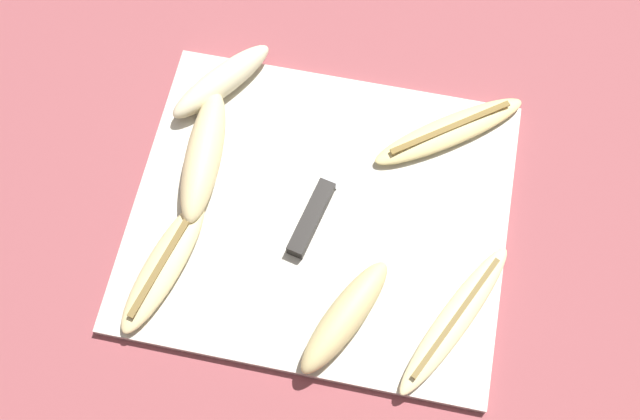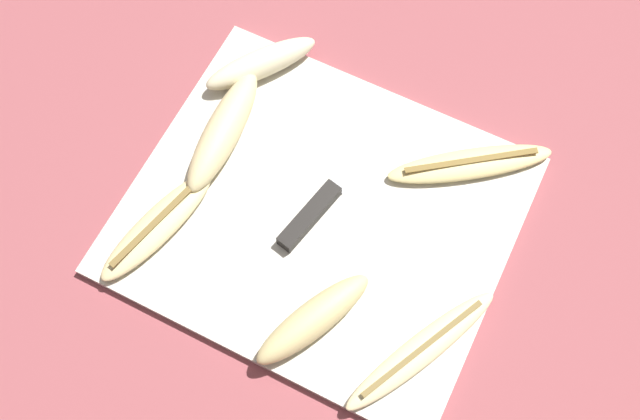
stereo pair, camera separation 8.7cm
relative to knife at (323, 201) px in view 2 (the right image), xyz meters
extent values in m
plane|color=#93474C|center=(0.00, -0.01, -0.02)|extent=(4.00, 4.00, 0.00)
cube|color=beige|center=(0.00, -0.01, -0.01)|extent=(0.44, 0.38, 0.01)
cube|color=black|center=(-0.01, -0.02, 0.00)|extent=(0.04, 0.10, 0.02)
cube|color=#B7BABF|center=(0.02, 0.09, -0.01)|extent=(0.05, 0.14, 0.00)
ellipsoid|color=beige|center=(-0.16, -0.12, 0.00)|extent=(0.08, 0.18, 0.02)
cube|color=brown|center=(-0.16, -0.12, 0.01)|extent=(0.04, 0.14, 0.00)
ellipsoid|color=#DBC684|center=(0.06, -0.14, 0.01)|extent=(0.10, 0.16, 0.04)
ellipsoid|color=beige|center=(-0.15, 0.02, 0.01)|extent=(0.05, 0.18, 0.04)
ellipsoid|color=beige|center=(0.17, -0.11, 0.00)|extent=(0.12, 0.20, 0.02)
cube|color=olive|center=(0.17, -0.11, 0.01)|extent=(0.08, 0.15, 0.00)
ellipsoid|color=#EDD689|center=(0.14, 0.12, 0.00)|extent=(0.19, 0.15, 0.02)
cube|color=olive|center=(0.14, 0.12, 0.01)|extent=(0.14, 0.10, 0.00)
ellipsoid|color=beige|center=(-0.15, 0.13, 0.01)|extent=(0.12, 0.14, 0.04)
camera|label=1|loc=(0.07, -0.34, 0.81)|focal=42.00mm
camera|label=2|loc=(0.15, -0.31, 0.81)|focal=42.00mm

